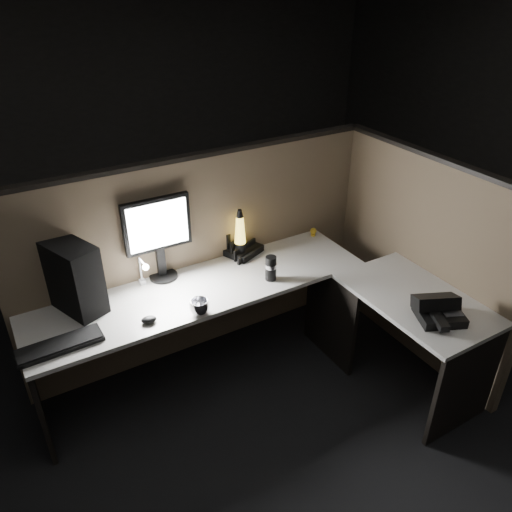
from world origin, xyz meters
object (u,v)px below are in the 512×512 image
keyboard (59,345)px  desk_phone (438,310)px  monitor (158,231)px  lava_lamp (240,238)px  pc_tower (70,276)px

keyboard → desk_phone: (2.03, -0.88, 0.05)m
monitor → keyboard: bearing=-151.8°
desk_phone → keyboard: bearing=-178.7°
keyboard → monitor: bearing=25.9°
keyboard → lava_lamp: lava_lamp is taller
pc_tower → lava_lamp: bearing=-20.4°
keyboard → desk_phone: bearing=-25.2°
pc_tower → desk_phone: bearing=-54.7°
pc_tower → desk_phone: pc_tower is taller
monitor → desk_phone: bearing=-45.0°
pc_tower → keyboard: bearing=-138.0°
pc_tower → lava_lamp: size_ratio=1.19×
pc_tower → monitor: (0.59, 0.05, 0.12)m
pc_tower → keyboard: 0.45m
lava_lamp → monitor: bearing=176.3°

